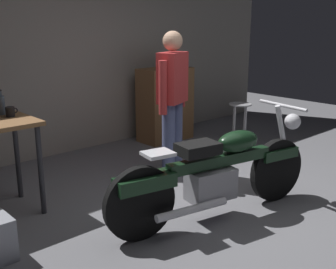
{
  "coord_description": "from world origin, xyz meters",
  "views": [
    {
      "loc": [
        -2.81,
        -2.35,
        1.76
      ],
      "look_at": [
        -0.02,
        0.7,
        0.65
      ],
      "focal_mm": 44.86,
      "sensor_mm": 36.0,
      "label": 1
    }
  ],
  "objects_px": {
    "wooden_dresser": "(165,104)",
    "motorcycle": "(217,171)",
    "shop_stool": "(240,113)",
    "mug_black_matte": "(10,112)",
    "person_standing": "(172,98)",
    "bottle": "(1,105)"
  },
  "relations": [
    {
      "from": "wooden_dresser",
      "to": "motorcycle",
      "type": "bearing_deg",
      "value": -122.07
    },
    {
      "from": "shop_stool",
      "to": "mug_black_matte",
      "type": "bearing_deg",
      "value": 176.25
    },
    {
      "from": "wooden_dresser",
      "to": "mug_black_matte",
      "type": "height_order",
      "value": "wooden_dresser"
    },
    {
      "from": "shop_stool",
      "to": "mug_black_matte",
      "type": "relative_size",
      "value": 5.54
    },
    {
      "from": "person_standing",
      "to": "shop_stool",
      "type": "relative_size",
      "value": 2.61
    },
    {
      "from": "person_standing",
      "to": "bottle",
      "type": "distance_m",
      "value": 1.8
    },
    {
      "from": "wooden_dresser",
      "to": "person_standing",
      "type": "bearing_deg",
      "value": -129.07
    },
    {
      "from": "person_standing",
      "to": "bottle",
      "type": "relative_size",
      "value": 6.93
    },
    {
      "from": "mug_black_matte",
      "to": "wooden_dresser",
      "type": "bearing_deg",
      "value": 16.73
    },
    {
      "from": "motorcycle",
      "to": "person_standing",
      "type": "bearing_deg",
      "value": 78.5
    },
    {
      "from": "person_standing",
      "to": "mug_black_matte",
      "type": "distance_m",
      "value": 1.74
    },
    {
      "from": "shop_stool",
      "to": "bottle",
      "type": "relative_size",
      "value": 2.66
    },
    {
      "from": "shop_stool",
      "to": "bottle",
      "type": "height_order",
      "value": "bottle"
    },
    {
      "from": "person_standing",
      "to": "wooden_dresser",
      "type": "distance_m",
      "value": 1.63
    },
    {
      "from": "motorcycle",
      "to": "wooden_dresser",
      "type": "relative_size",
      "value": 1.97
    },
    {
      "from": "person_standing",
      "to": "bottle",
      "type": "bearing_deg",
      "value": -39.54
    },
    {
      "from": "motorcycle",
      "to": "wooden_dresser",
      "type": "bearing_deg",
      "value": 68.93
    },
    {
      "from": "person_standing",
      "to": "bottle",
      "type": "height_order",
      "value": "person_standing"
    },
    {
      "from": "motorcycle",
      "to": "bottle",
      "type": "relative_size",
      "value": 8.98
    },
    {
      "from": "mug_black_matte",
      "to": "bottle",
      "type": "distance_m",
      "value": 0.15
    },
    {
      "from": "shop_stool",
      "to": "motorcycle",
      "type": "bearing_deg",
      "value": -146.73
    },
    {
      "from": "person_standing",
      "to": "shop_stool",
      "type": "height_order",
      "value": "person_standing"
    }
  ]
}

